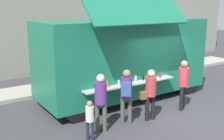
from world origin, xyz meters
The scene contains 9 objects.
ground_plane centered at (0.00, 0.00, 0.00)m, with size 60.00×60.00×0.00m, color #38383D.
curb_strip centered at (-4.66, 5.16, 0.07)m, with size 28.00×1.60×0.15m, color #9E998E.
food_truck_main centered at (-0.66, 2.54, 1.66)m, with size 6.50×3.24×3.84m.
trash_bin centered at (3.00, 4.86, 0.50)m, with size 0.60×0.60×1.00m, color #306439.
customer_front_ordering centered at (-1.25, 0.34, 0.97)m, with size 0.54×0.33×1.64m.
customer_mid_with_backpack centered at (-2.02, 0.53, 1.03)m, with size 0.51×0.54×1.69m.
customer_rear_waiting centered at (-2.92, 0.53, 1.01)m, with size 0.34×0.34×1.69m.
customer_extra_browsing centered at (0.31, 0.41, 1.04)m, with size 0.35×0.35×1.74m.
child_near_queue centered at (-3.47, 0.20, 0.67)m, with size 0.23×0.23×1.12m.
Camera 1 is at (-6.72, -5.76, 3.52)m, focal length 44.02 mm.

